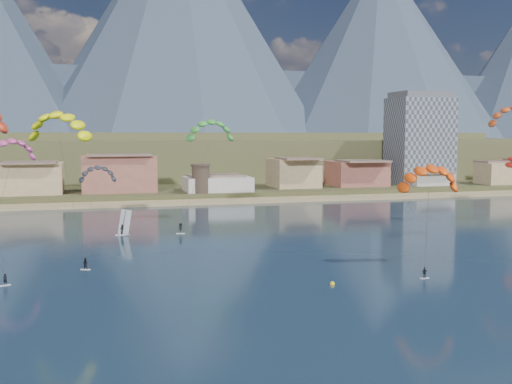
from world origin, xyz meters
TOP-DOWN VIEW (x-y plane):
  - ground at (0.00, 0.00)m, footprint 2400.00×2400.00m
  - beach at (0.00, 106.00)m, footprint 2200.00×12.00m
  - land at (0.00, 560.00)m, footprint 2200.00×900.00m
  - foothills at (22.39, 232.47)m, footprint 940.00×210.00m
  - mountain_ridge at (-14.60, 823.65)m, footprint 2060.00×480.00m
  - town at (-40.00, 122.00)m, footprint 400.00×24.00m
  - apartment_tower at (85.00, 128.00)m, footprint 20.00×16.00m
  - watchtower at (5.00, 114.00)m, footprint 5.82×5.82m
  - kitesurfer_yellow at (-30.76, 39.14)m, footprint 11.75×18.36m
  - kitesurfer_orange at (21.93, 15.70)m, footprint 10.27×10.22m
  - kitesurfer_green at (-0.37, 70.08)m, footprint 15.84×19.42m
  - distant_kite_pink at (-40.86, 61.98)m, footprint 10.65×7.92m
  - distant_kite_dark at (-24.70, 78.36)m, footprint 9.00×6.07m
  - windsurfer at (-20.30, 55.18)m, footprint 2.76×3.00m
  - buoy at (3.94, 8.43)m, footprint 0.65×0.65m

SIDE VIEW (x-z plane):
  - ground at x=0.00m, z-range 0.00..0.00m
  - land at x=0.00m, z-range -2.00..2.00m
  - buoy at x=3.94m, z-range -0.21..0.43m
  - beach at x=0.00m, z-range -0.20..0.70m
  - windsurfer at x=-20.30m, z-range -0.89..3.99m
  - watchtower at x=5.00m, z-range 2.07..10.67m
  - town at x=-40.00m, z-range 2.00..14.00m
  - foothills at x=22.39m, z-range 0.08..18.08m
  - distant_kite_dark at x=-24.70m, z-range 3.85..18.32m
  - kitesurfer_orange at x=21.93m, z-range 5.26..21.93m
  - distant_kite_pink at x=-40.86m, z-range 7.00..27.26m
  - apartment_tower at x=85.00m, z-range 1.82..33.82m
  - kitesurfer_green at x=-0.37m, z-range 7.50..34.10m
  - kitesurfer_yellow at x=-30.76m, z-range 8.59..34.10m
  - mountain_ridge at x=-14.60m, z-range -49.69..350.31m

